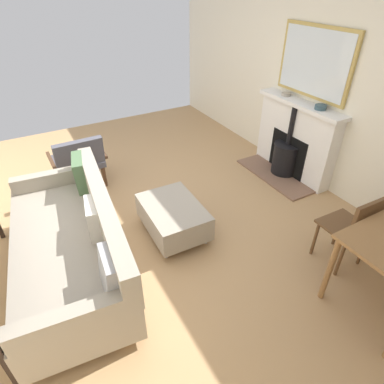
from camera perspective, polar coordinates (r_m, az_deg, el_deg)
ground_plane at (r=3.96m, az=-8.30°, el=-4.43°), size 4.88×6.37×0.01m
wall_left at (r=4.65m, az=20.81°, el=18.91°), size 0.12×6.37×2.75m
fireplace at (r=4.78m, az=17.32°, el=8.13°), size 0.61×1.36×1.05m
mirror_over_mantel at (r=4.52m, az=20.83°, el=20.62°), size 0.04×1.11×0.84m
mantel_bowl_near at (r=4.76m, az=16.29°, el=16.27°), size 0.13×0.13×0.04m
mantel_bowl_far at (r=4.38m, az=21.77°, el=13.79°), size 0.14×0.14×0.06m
sofa at (r=3.24m, az=-20.27°, el=-8.67°), size 1.11×2.12×0.82m
ottoman at (r=3.56m, az=-3.36°, el=-4.30°), size 0.60×0.83×0.37m
armchair_accent at (r=4.50m, az=-19.40°, el=5.49°), size 0.69×0.61×0.75m
dining_chair_near_fireplace at (r=3.37m, az=26.59°, el=-5.46°), size 0.41×0.41×0.82m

